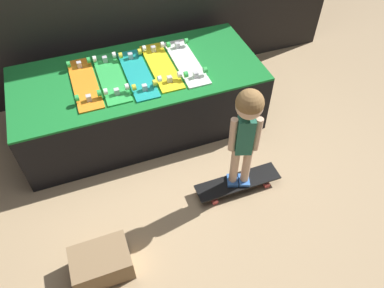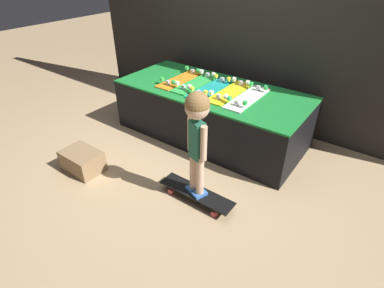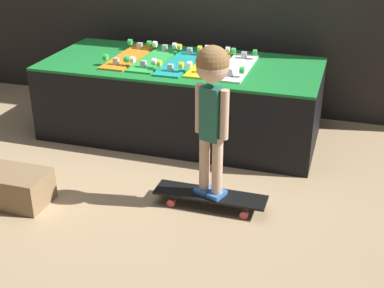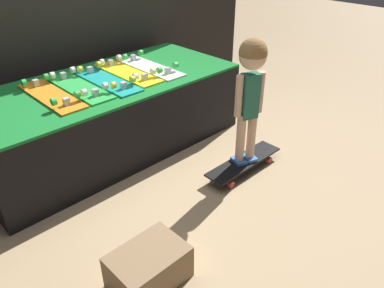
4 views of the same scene
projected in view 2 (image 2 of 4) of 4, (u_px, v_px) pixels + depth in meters
ground_plane at (179, 158)px, 3.30m from camera, size 16.00×16.00×0.00m
back_wall at (248, 5)px, 3.45m from camera, size 4.77×0.10×2.79m
display_rack at (211, 112)px, 3.56m from camera, size 2.19×0.98×0.61m
skateboard_orange_on_rack at (181, 79)px, 3.61m from camera, size 0.21×0.73×0.09m
skateboard_green_on_rack at (196, 83)px, 3.50m from camera, size 0.21×0.73×0.09m
skateboard_teal_on_rack at (211, 88)px, 3.37m from camera, size 0.21×0.73×0.09m
skateboard_yellow_on_rack at (230, 92)px, 3.28m from camera, size 0.21×0.73×0.09m
skateboard_white_on_rack at (248, 97)px, 3.15m from camera, size 0.21×0.73×0.09m
skateboard_on_floor at (196, 193)px, 2.70m from camera, size 0.72×0.18×0.09m
child at (197, 127)px, 2.33m from camera, size 0.22×0.20×0.96m
storage_box at (83, 161)px, 3.07m from camera, size 0.41×0.29×0.22m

